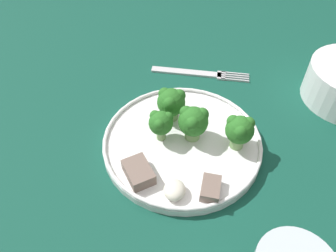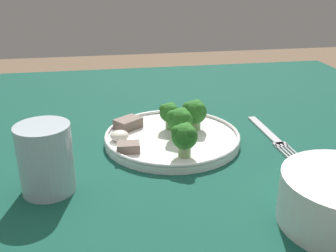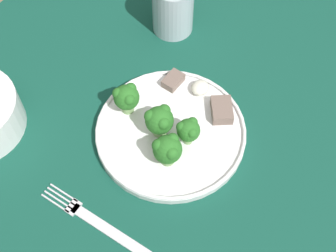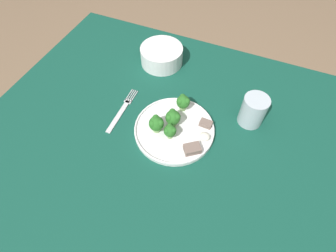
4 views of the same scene
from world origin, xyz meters
TOP-DOWN VIEW (x-y plane):
  - table at (0.00, 0.00)m, footprint 1.22×1.00m
  - dinner_plate at (-0.02, 0.05)m, footprint 0.24×0.24m
  - fork at (-0.20, 0.06)m, footprint 0.02×0.19m
  - broccoli_floret_near_rim_left at (-0.03, 0.06)m, footprint 0.05×0.04m
  - broccoli_floret_center_left at (-0.03, 0.13)m, footprint 0.04×0.04m
  - broccoli_floret_back_left at (-0.07, 0.02)m, footprint 0.05×0.04m
  - broccoli_floret_front_left at (-0.02, 0.02)m, footprint 0.04×0.04m
  - meat_slice_front_slice at (0.06, 0.10)m, footprint 0.04×0.03m
  - meat_slice_middle_slice at (0.05, -0.00)m, footprint 0.06×0.05m
  - sauce_dollop at (0.07, 0.05)m, footprint 0.03×0.03m

SIDE VIEW (x-z plane):
  - table at x=0.00m, z-range 0.27..0.98m
  - fork at x=-0.20m, z-range 0.72..0.72m
  - dinner_plate at x=-0.02m, z-range 0.72..0.74m
  - meat_slice_front_slice at x=0.06m, z-range 0.73..0.74m
  - sauce_dollop at x=0.07m, z-range 0.73..0.75m
  - meat_slice_middle_slice at x=0.05m, z-range 0.73..0.75m
  - broccoli_floret_front_left at x=-0.02m, z-range 0.74..0.79m
  - broccoli_floret_back_left at x=-0.07m, z-range 0.74..0.79m
  - broccoli_floret_near_rim_left at x=-0.03m, z-range 0.74..0.79m
  - broccoli_floret_center_left at x=-0.03m, z-range 0.74..0.79m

